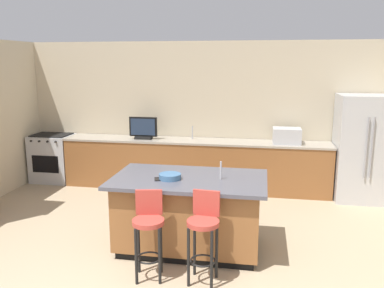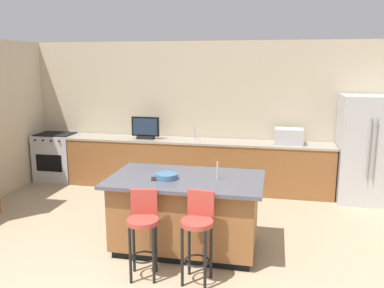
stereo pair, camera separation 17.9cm
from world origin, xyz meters
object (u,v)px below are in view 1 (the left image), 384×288
(kitchen_island, at_px, (189,213))
(refrigerator, at_px, (363,148))
(range_oven, at_px, (53,158))
(cell_phone, at_px, (157,179))
(bar_stool_right, at_px, (204,229))
(tv_monitor, at_px, (143,129))
(fruit_bowl, at_px, (170,176))
(bar_stool_left, at_px, (149,227))
(microwave, at_px, (287,136))

(kitchen_island, distance_m, refrigerator, 3.47)
(range_oven, distance_m, cell_phone, 3.82)
(cell_phone, bearing_deg, bar_stool_right, -57.47)
(cell_phone, bearing_deg, tv_monitor, 94.87)
(tv_monitor, relative_size, fruit_bowl, 1.95)
(kitchen_island, height_order, bar_stool_left, bar_stool_left)
(kitchen_island, relative_size, fruit_bowl, 7.06)
(refrigerator, bearing_deg, cell_phone, -139.30)
(microwave, relative_size, cell_phone, 3.20)
(kitchen_island, height_order, bar_stool_right, bar_stool_right)
(kitchen_island, bearing_deg, bar_stool_right, -68.21)
(refrigerator, height_order, bar_stool_left, refrigerator)
(fruit_bowl, bearing_deg, microwave, 59.47)
(fruit_bowl, bearing_deg, refrigerator, 41.78)
(range_oven, height_order, bar_stool_right, bar_stool_right)
(refrigerator, height_order, range_oven, refrigerator)
(kitchen_island, xyz_separation_m, bar_stool_right, (0.29, -0.72, 0.11))
(kitchen_island, xyz_separation_m, range_oven, (-3.15, 2.42, -0.01))
(bar_stool_right, xyz_separation_m, fruit_bowl, (-0.50, 0.62, 0.37))
(microwave, bearing_deg, cell_phone, -122.56)
(kitchen_island, bearing_deg, tv_monitor, 118.61)
(tv_monitor, xyz_separation_m, bar_stool_left, (0.99, -3.12, -0.53))
(fruit_bowl, bearing_deg, range_oven, 139.32)
(refrigerator, bearing_deg, bar_stool_left, -132.48)
(refrigerator, xyz_separation_m, microwave, (-1.25, 0.08, 0.16))
(bar_stool_right, xyz_separation_m, cell_phone, (-0.65, 0.58, 0.34))
(range_oven, xyz_separation_m, bar_stool_right, (3.44, -3.15, 0.12))
(tv_monitor, xyz_separation_m, cell_phone, (0.93, -2.51, -0.17))
(bar_stool_left, height_order, bar_stool_right, bar_stool_right)
(bar_stool_left, bearing_deg, tv_monitor, 96.26)
(range_oven, xyz_separation_m, microwave, (4.43, 0.00, 0.58))
(range_oven, xyz_separation_m, tv_monitor, (1.86, -0.05, 0.64))
(kitchen_island, bearing_deg, refrigerator, 42.85)
(refrigerator, height_order, tv_monitor, refrigerator)
(tv_monitor, bearing_deg, bar_stool_right, -62.91)
(microwave, height_order, bar_stool_left, microwave)
(cell_phone, bearing_deg, refrigerator, 25.18)
(fruit_bowl, bearing_deg, bar_stool_right, -50.86)
(bar_stool_right, bearing_deg, kitchen_island, 116.95)
(bar_stool_left, bearing_deg, cell_phone, 84.04)
(bar_stool_left, relative_size, bar_stool_right, 0.98)
(refrigerator, bearing_deg, bar_stool_right, -126.11)
(tv_monitor, bearing_deg, kitchen_island, -61.39)
(kitchen_island, height_order, fruit_bowl, fruit_bowl)
(range_oven, bearing_deg, microwave, 0.01)
(bar_stool_right, relative_size, fruit_bowl, 3.67)
(range_oven, height_order, fruit_bowl, fruit_bowl)
(kitchen_island, distance_m, tv_monitor, 2.77)
(microwave, bearing_deg, bar_stool_right, -107.44)
(bar_stool_left, bearing_deg, kitchen_island, 56.55)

